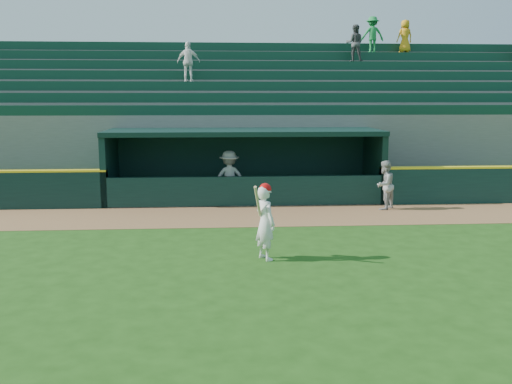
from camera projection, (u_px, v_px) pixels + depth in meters
ground at (261, 263)px, 12.45m from camera, size 120.00×120.00×0.00m
warning_track at (249, 216)px, 17.27m from camera, size 40.00×3.00×0.01m
dugout_player_front at (384, 185)px, 18.22m from camera, size 0.97×0.96×1.58m
dugout_player_inside at (229, 177)px, 19.21m from camera, size 1.21×0.76×1.79m
dugout at (244, 160)px, 20.10m from camera, size 9.40×2.80×2.46m
stands at (239, 125)px, 24.43m from camera, size 34.50×6.25×7.42m
batter_at_plate at (265, 221)px, 12.58m from camera, size 0.64×0.83×1.73m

